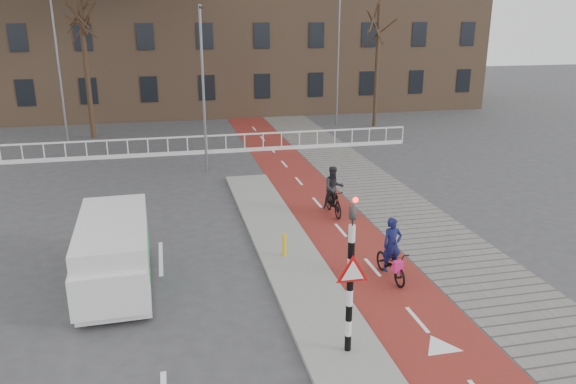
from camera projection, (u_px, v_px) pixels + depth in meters
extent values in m
plane|color=#38383A|center=(345.00, 307.00, 14.12)|extent=(120.00, 120.00, 0.00)
cube|color=maroon|center=(304.00, 188.00, 23.72)|extent=(2.50, 60.00, 0.01)
cube|color=slate|center=(367.00, 184.00, 24.31)|extent=(3.00, 60.00, 0.01)
cube|color=gray|center=(284.00, 246.00, 17.67)|extent=(1.80, 16.00, 0.12)
cylinder|color=black|center=(350.00, 290.00, 11.66)|extent=(0.14, 0.14, 2.88)
imported|color=black|center=(353.00, 206.00, 11.10)|extent=(0.13, 0.16, 0.80)
cylinder|color=#FF0C05|center=(356.00, 200.00, 10.92)|extent=(0.11, 0.02, 0.11)
cylinder|color=yellow|center=(284.00, 245.00, 16.70)|extent=(0.12, 0.12, 0.71)
imported|color=black|center=(391.00, 264.00, 15.48)|extent=(0.70, 1.71, 0.88)
imported|color=#121545|center=(392.00, 245.00, 15.31)|extent=(0.58, 0.41, 1.53)
cube|color=#CF1D6A|center=(398.00, 267.00, 14.91)|extent=(0.26, 0.18, 0.30)
imported|color=black|center=(333.00, 202.00, 20.40)|extent=(0.54, 1.69, 1.00)
imported|color=black|center=(334.00, 188.00, 20.24)|extent=(0.79, 0.63, 1.58)
cube|color=silver|center=(114.00, 252.00, 14.88)|extent=(1.87, 4.42, 1.75)
cube|color=green|center=(80.00, 258.00, 14.73)|extent=(0.10, 2.80, 0.55)
cube|color=green|center=(149.00, 252.00, 15.10)|extent=(0.10, 2.80, 0.55)
cube|color=black|center=(107.00, 267.00, 13.06)|extent=(1.57, 0.09, 0.90)
cylinder|color=black|center=(83.00, 306.00, 13.55)|extent=(0.24, 0.62, 0.61)
cylinder|color=black|center=(146.00, 298.00, 13.90)|extent=(0.24, 0.62, 0.61)
cylinder|color=black|center=(92.00, 256.00, 16.29)|extent=(0.24, 0.62, 0.61)
cylinder|color=black|center=(145.00, 251.00, 16.64)|extent=(0.24, 0.62, 0.61)
cube|color=silver|center=(147.00, 139.00, 28.58)|extent=(28.00, 0.08, 0.08)
cube|color=silver|center=(149.00, 155.00, 28.84)|extent=(28.00, 0.10, 0.20)
cube|color=#7F6047|center=(173.00, 28.00, 41.41)|extent=(46.00, 10.00, 12.00)
cylinder|color=#322316|center=(87.00, 69.00, 32.12)|extent=(0.30, 0.30, 7.99)
cylinder|color=#322316|center=(377.00, 67.00, 35.52)|extent=(0.23, 0.23, 7.60)
cylinder|color=slate|center=(203.00, 91.00, 25.20)|extent=(0.12, 0.12, 7.42)
cylinder|color=slate|center=(58.00, 64.00, 30.88)|extent=(0.12, 0.12, 8.73)
cylinder|color=slate|center=(338.00, 57.00, 35.83)|extent=(0.12, 0.12, 8.82)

